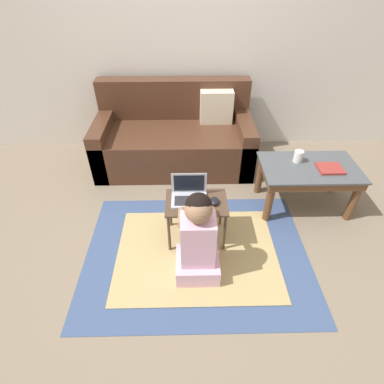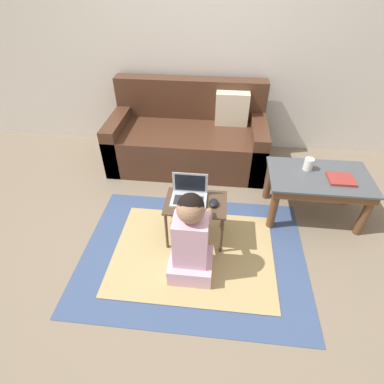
# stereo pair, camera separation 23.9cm
# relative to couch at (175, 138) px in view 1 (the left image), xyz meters

# --- Properties ---
(ground_plane) EXTENTS (16.00, 16.00, 0.00)m
(ground_plane) POSITION_rel_couch_xyz_m (0.13, -1.30, -0.30)
(ground_plane) COLOR #7F705B
(wall_back) EXTENTS (9.00, 0.06, 2.50)m
(wall_back) POSITION_rel_couch_xyz_m (0.13, 0.46, 0.95)
(wall_back) COLOR silver
(wall_back) RESTS_ON ground_plane
(area_rug) EXTENTS (1.84, 1.37, 0.01)m
(area_rug) POSITION_rel_couch_xyz_m (0.20, -1.43, -0.30)
(area_rug) COLOR #3D517A
(area_rug) RESTS_ON ground_plane
(couch) EXTENTS (1.71, 0.86, 0.88)m
(couch) POSITION_rel_couch_xyz_m (0.00, 0.00, 0.00)
(couch) COLOR #4C2D1E
(couch) RESTS_ON ground_plane
(coffee_table) EXTENTS (0.88, 0.53, 0.45)m
(coffee_table) POSITION_rel_couch_xyz_m (1.25, -0.82, 0.07)
(coffee_table) COLOR #4C5156
(coffee_table) RESTS_ON ground_plane
(laptop_desk) EXTENTS (0.49, 0.34, 0.41)m
(laptop_desk) POSITION_rel_couch_xyz_m (0.20, -1.24, 0.05)
(laptop_desk) COLOR #4C3828
(laptop_desk) RESTS_ON ground_plane
(laptop) EXTENTS (0.28, 0.20, 0.21)m
(laptop) POSITION_rel_couch_xyz_m (0.15, -1.22, 0.14)
(laptop) COLOR #B7BCC6
(laptop) RESTS_ON laptop_desk
(computer_mouse) EXTENTS (0.07, 0.10, 0.04)m
(computer_mouse) POSITION_rel_couch_xyz_m (0.34, -1.26, 0.13)
(computer_mouse) COLOR black
(computer_mouse) RESTS_ON laptop_desk
(person_seated) EXTENTS (0.33, 0.40, 0.77)m
(person_seated) POSITION_rel_couch_xyz_m (0.20, -1.61, 0.05)
(person_seated) COLOR #E5B2CC
(person_seated) RESTS_ON ground_plane
(cup_on_table) EXTENTS (0.08, 0.08, 0.11)m
(cup_on_table) POSITION_rel_couch_xyz_m (1.15, -0.74, 0.20)
(cup_on_table) COLOR white
(cup_on_table) RESTS_ON coffee_table
(book_on_table) EXTENTS (0.21, 0.18, 0.02)m
(book_on_table) POSITION_rel_couch_xyz_m (1.41, -0.88, 0.16)
(book_on_table) COLOR #99332D
(book_on_table) RESTS_ON coffee_table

